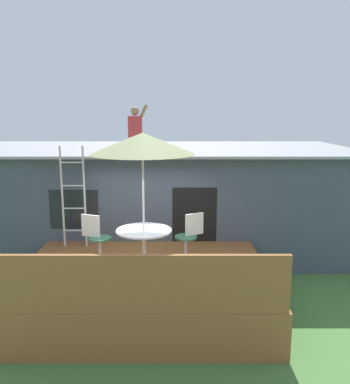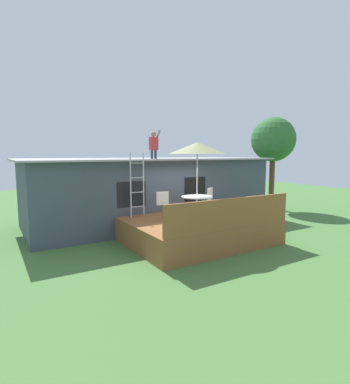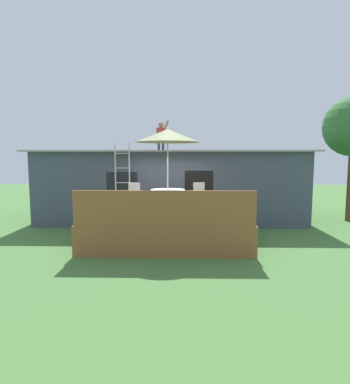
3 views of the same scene
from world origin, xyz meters
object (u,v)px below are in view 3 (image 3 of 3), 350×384
(patio_chair_right, at_px, (196,197))
(patio_umbrella, at_px, (168,136))
(patio_table, at_px, (168,195))
(person_figure, at_px, (161,134))
(step_ladder, at_px, (122,175))
(patio_chair_left, at_px, (138,197))

(patio_chair_right, bearing_deg, patio_umbrella, 0.00)
(patio_table, xyz_separation_m, person_figure, (-0.35, 2.43, 1.99))
(step_ladder, xyz_separation_m, patio_chair_left, (0.64, -0.88, -0.64))
(person_figure, bearing_deg, patio_table, -81.71)
(patio_chair_left, distance_m, patio_chair_right, 1.82)
(patio_table, relative_size, patio_umbrella, 0.41)
(step_ladder, distance_m, person_figure, 2.26)
(patio_table, xyz_separation_m, patio_chair_left, (-0.96, 0.38, -0.13))
(step_ladder, bearing_deg, patio_chair_right, -17.71)
(patio_umbrella, bearing_deg, patio_table, 90.00)
(person_figure, height_order, patio_chair_right, person_figure)
(patio_chair_right, bearing_deg, patio_table, 0.00)
(step_ladder, relative_size, patio_chair_left, 2.39)
(step_ladder, relative_size, patio_chair_right, 2.39)
(patio_table, height_order, patio_chair_right, patio_chair_right)
(step_ladder, distance_m, patio_chair_right, 2.67)
(patio_chair_left, bearing_deg, person_figure, 94.93)
(step_ladder, bearing_deg, person_figure, 42.81)
(person_figure, height_order, patio_chair_left, person_figure)
(patio_table, relative_size, step_ladder, 0.47)
(patio_chair_right, bearing_deg, person_figure, -87.21)
(patio_chair_left, height_order, patio_chair_right, same)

